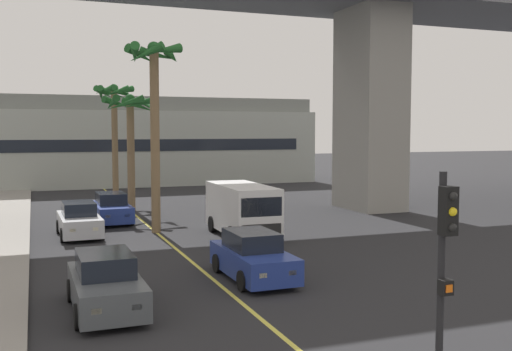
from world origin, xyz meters
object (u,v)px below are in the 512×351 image
(car_queue_front, at_px, (253,257))
(palm_tree_far_median, at_px, (154,90))
(palm_tree_mid_median, at_px, (114,109))
(delivery_van, at_px, (242,208))
(car_queue_second, at_px, (79,221))
(palm_tree_near_median, at_px, (131,121))
(traffic_light_median_near, at_px, (444,267))
(car_queue_third, at_px, (106,284))
(car_queue_fourth, at_px, (111,209))

(car_queue_front, xyz_separation_m, palm_tree_far_median, (-1.26, 9.92, 5.96))
(palm_tree_mid_median, bearing_deg, car_queue_front, -86.87)
(car_queue_front, relative_size, palm_tree_far_median, 0.46)
(delivery_van, xyz_separation_m, palm_tree_far_median, (-3.49, 2.44, 5.40))
(car_queue_second, xyz_separation_m, palm_tree_near_median, (3.59, 7.91, 4.66))
(car_queue_front, height_order, traffic_light_median_near, traffic_light_median_near)
(car_queue_second, distance_m, palm_tree_far_median, 6.89)
(traffic_light_median_near, bearing_deg, car_queue_second, 101.24)
(car_queue_third, distance_m, palm_tree_far_median, 13.67)
(car_queue_third, relative_size, palm_tree_far_median, 0.46)
(car_queue_third, bearing_deg, palm_tree_far_median, 72.94)
(car_queue_front, xyz_separation_m, car_queue_fourth, (-2.84, 13.71, 0.00))
(palm_tree_mid_median, xyz_separation_m, palm_tree_far_median, (0.05, -14.05, 0.40))
(car_queue_front, bearing_deg, palm_tree_far_median, 97.25)
(car_queue_second, relative_size, traffic_light_median_near, 0.99)
(palm_tree_near_median, relative_size, palm_tree_far_median, 0.78)
(car_queue_front, bearing_deg, delivery_van, 73.42)
(delivery_van, bearing_deg, palm_tree_near_median, 107.64)
(car_queue_second, distance_m, palm_tree_mid_median, 15.33)
(car_queue_fourth, bearing_deg, car_queue_front, -78.30)
(delivery_van, xyz_separation_m, palm_tree_mid_median, (-3.53, 16.49, 5.00))
(car_queue_fourth, relative_size, palm_tree_near_median, 0.59)
(delivery_van, xyz_separation_m, palm_tree_near_median, (-3.35, 10.52, 4.09))
(car_queue_front, distance_m, car_queue_fourth, 14.00)
(car_queue_fourth, bearing_deg, palm_tree_near_median, 68.18)
(palm_tree_near_median, bearing_deg, car_queue_third, -100.70)
(traffic_light_median_near, xyz_separation_m, palm_tree_near_median, (-0.48, 28.38, 2.66))
(traffic_light_median_near, bearing_deg, delivery_van, 80.87)
(car_queue_third, xyz_separation_m, palm_tree_near_median, (3.75, 19.84, 4.66))
(car_queue_front, xyz_separation_m, car_queue_third, (-4.87, -1.84, 0.00))
(traffic_light_median_near, relative_size, palm_tree_far_median, 0.47)
(palm_tree_near_median, bearing_deg, palm_tree_mid_median, 91.81)
(car_queue_second, height_order, delivery_van, delivery_van)
(car_queue_third, height_order, traffic_light_median_near, traffic_light_median_near)
(car_queue_front, bearing_deg, palm_tree_near_median, 93.56)
(traffic_light_median_near, relative_size, palm_tree_near_median, 0.60)
(car_queue_fourth, xyz_separation_m, traffic_light_median_near, (2.19, -24.10, 1.99))
(delivery_van, distance_m, traffic_light_median_near, 18.15)
(palm_tree_near_median, bearing_deg, delivery_van, -72.36)
(car_queue_second, bearing_deg, palm_tree_mid_median, 76.21)
(delivery_van, bearing_deg, car_queue_second, 159.33)
(car_queue_third, xyz_separation_m, delivery_van, (7.09, 9.31, 0.57))
(car_queue_second, relative_size, palm_tree_near_median, 0.60)
(car_queue_fourth, xyz_separation_m, palm_tree_mid_median, (1.53, 10.26, 5.56))
(car_queue_second, height_order, car_queue_third, same)
(car_queue_third, bearing_deg, car_queue_fourth, 82.56)
(delivery_van, bearing_deg, palm_tree_mid_median, 102.10)
(car_queue_third, height_order, delivery_van, delivery_van)
(car_queue_third, bearing_deg, car_queue_front, 20.68)
(palm_tree_far_median, bearing_deg, palm_tree_near_median, 89.01)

